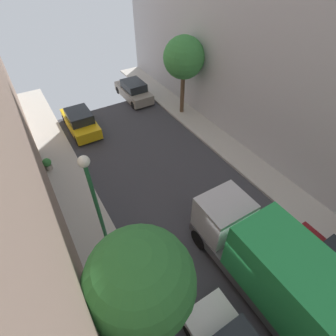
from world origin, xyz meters
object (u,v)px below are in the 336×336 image
parked_car_right_2 (335,271)px  street_tree_0 (140,282)px  potted_plant_1 (47,164)px  delivery_truck (269,264)px  parked_car_left_3 (80,122)px  parked_car_right_3 (134,91)px  lamp_post (92,191)px  street_tree_1 (184,58)px

parked_car_right_2 → street_tree_0: street_tree_0 is taller
street_tree_0 → potted_plant_1: size_ratio=7.27×
parked_car_right_2 → delivery_truck: size_ratio=0.64×
parked_car_left_3 → street_tree_0: 14.70m
parked_car_right_3 → parked_car_left_3: bearing=-156.6°
lamp_post → parked_car_right_2: bearing=-42.1°
potted_plant_1 → parked_car_left_3: bearing=46.7°
parked_car_right_2 → lamp_post: (-7.30, 6.59, 2.83)m
delivery_truck → lamp_post: 7.18m
parked_car_right_3 → potted_plant_1: 10.16m
parked_car_right_2 → potted_plant_1: 15.55m
street_tree_1 → potted_plant_1: (-10.68, -1.44, -3.77)m
parked_car_left_3 → street_tree_1: street_tree_1 is taller
street_tree_1 → lamp_post: (-9.50, -7.88, -0.78)m
street_tree_1 → potted_plant_1: street_tree_1 is taller
parked_car_right_2 → delivery_truck: (-2.70, 1.38, 1.07)m
street_tree_0 → street_tree_1: 15.60m
parked_car_left_3 → parked_car_right_2: size_ratio=1.00×
street_tree_0 → parked_car_right_3: bearing=65.7°
parked_car_left_3 → lamp_post: 10.30m
parked_car_left_3 → lamp_post: (-1.90, -9.71, 2.83)m
parked_car_left_3 → potted_plant_1: size_ratio=5.40×
lamp_post → parked_car_right_3: bearing=58.8°
parked_car_right_3 → delivery_truck: (-2.70, -17.26, 1.07)m
parked_car_right_3 → parked_car_right_2: bearing=-90.0°
parked_car_right_2 → lamp_post: size_ratio=0.82×
parked_car_right_2 → street_tree_0: bearing=163.5°
street_tree_0 → street_tree_1: (9.63, 12.27, 0.01)m
potted_plant_1 → street_tree_0: bearing=-84.4°
delivery_truck → street_tree_1: size_ratio=1.16×
street_tree_0 → lamp_post: size_ratio=1.11×
street_tree_1 → potted_plant_1: 11.42m
parked_car_right_3 → street_tree_0: street_tree_0 is taller
delivery_truck → potted_plant_1: 13.07m
parked_car_left_3 → parked_car_right_2: bearing=-71.7°
parked_car_right_2 → potted_plant_1: bearing=123.0°
parked_car_right_2 → parked_car_right_3: (0.00, 18.64, 0.00)m
potted_plant_1 → delivery_truck: bearing=-63.6°
parked_car_right_2 → potted_plant_1: size_ratio=5.40×
street_tree_0 → potted_plant_1: (-1.05, 10.83, -3.76)m
street_tree_0 → street_tree_1: street_tree_1 is taller
parked_car_right_2 → street_tree_0: size_ratio=0.74×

